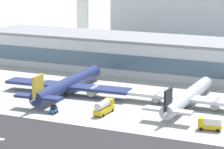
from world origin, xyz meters
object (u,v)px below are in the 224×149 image
service_fuel_truck_0 (104,107)px  service_baggage_tug_2 (54,109)px  distant_hotel_block (223,6)px  airliner_gold_tail_gate_0 (66,85)px  airliner_black_tail_gate_1 (186,98)px  terminal_building (163,56)px  service_box_truck_1 (210,123)px

service_fuel_truck_0 → service_baggage_tug_2: (-13.38, -5.19, -0.98)m
distant_hotel_block → service_fuel_truck_0: size_ratio=13.28×
service_baggage_tug_2 → airliner_gold_tail_gate_0: bearing=-174.8°
airliner_black_tail_gate_1 → service_baggage_tug_2: (-32.51, -21.04, -1.89)m
distant_hotel_block → service_fuel_truck_0: (2.40, -148.07, -15.88)m
terminal_building → distant_hotel_block: bearing=89.6°
service_fuel_truck_0 → service_baggage_tug_2: service_fuel_truck_0 is taller
terminal_building → airliner_black_tail_gate_1: terminal_building is taller
airliner_gold_tail_gate_0 → service_box_truck_1: (50.99, -15.50, -1.42)m
airliner_gold_tail_gate_0 → service_baggage_tug_2: bearing=-163.4°
service_box_truck_1 → service_baggage_tug_2: 44.41m
distant_hotel_block → service_fuel_truck_0: 148.94m
airliner_gold_tail_gate_0 → service_box_truck_1: 53.31m
airliner_gold_tail_gate_0 → service_fuel_truck_0: size_ratio=5.64×
terminal_building → service_box_truck_1: terminal_building is taller
terminal_building → airliner_black_tail_gate_1: size_ratio=3.30×
terminal_building → service_baggage_tug_2: 63.79m
distant_hotel_block → terminal_building: bearing=-90.4°
terminal_building → distant_hotel_block: 91.26m
service_baggage_tug_2 → service_fuel_truck_0: bearing=96.8°
airliner_gold_tail_gate_0 → airliner_black_tail_gate_1: (39.23, 2.18, -0.28)m
distant_hotel_block → airliner_gold_tail_gate_0: distant_hotel_block is taller
terminal_building → service_box_truck_1: 68.50m
airliner_black_tail_gate_1 → service_fuel_truck_0: size_ratio=5.16×
airliner_black_tail_gate_1 → distant_hotel_block: bearing=9.6°
distant_hotel_block → service_box_truck_1: distant_hotel_block is taller
service_fuel_truck_0 → service_baggage_tug_2: size_ratio=2.45×
airliner_gold_tail_gate_0 → service_fuel_truck_0: (20.10, -13.68, -1.18)m
service_fuel_truck_0 → service_baggage_tug_2: 14.38m
airliner_black_tail_gate_1 → service_box_truck_1: 21.26m
terminal_building → airliner_black_tail_gate_1: (22.14, -41.65, -3.74)m
service_box_truck_1 → airliner_gold_tail_gate_0: bearing=-26.0°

